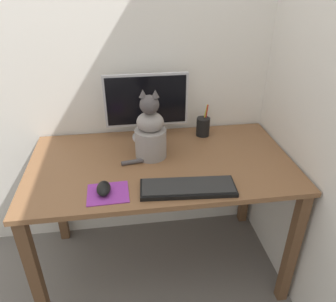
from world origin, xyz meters
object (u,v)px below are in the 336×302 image
(keyboard, at_px, (188,187))
(cat, at_px, (150,133))
(monitor, at_px, (147,105))
(pen_cup, at_px, (203,126))
(computer_mouse_left, at_px, (104,188))

(keyboard, bearing_deg, cat, 117.31)
(monitor, xyz_separation_m, cat, (-0.00, -0.20, -0.07))
(monitor, bearing_deg, pen_cup, -1.71)
(keyboard, relative_size, computer_mouse_left, 4.06)
(monitor, distance_m, cat, 0.21)
(keyboard, relative_size, pen_cup, 2.30)
(computer_mouse_left, relative_size, cat, 0.29)
(monitor, relative_size, cat, 1.25)
(computer_mouse_left, bearing_deg, cat, 50.89)
(monitor, relative_size, pen_cup, 2.44)
(keyboard, bearing_deg, computer_mouse_left, 179.96)
(keyboard, relative_size, cat, 1.18)
(monitor, height_order, keyboard, monitor)
(keyboard, height_order, pen_cup, pen_cup)
(cat, bearing_deg, computer_mouse_left, -118.04)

